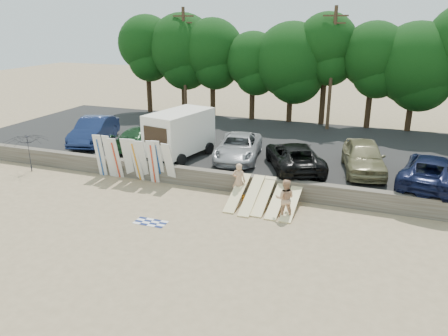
% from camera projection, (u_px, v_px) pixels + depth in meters
% --- Properties ---
extents(ground, '(120.00, 120.00, 0.00)m').
position_uv_depth(ground, '(236.00, 216.00, 20.46)').
color(ground, tan).
rests_on(ground, ground).
extents(seawall, '(44.00, 0.50, 1.00)m').
position_uv_depth(seawall, '(254.00, 185.00, 22.96)').
color(seawall, '#6B6356').
rests_on(seawall, ground).
extents(parking_lot, '(44.00, 14.50, 0.70)m').
position_uv_depth(parking_lot, '(286.00, 150.00, 29.66)').
color(parking_lot, '#282828').
rests_on(parking_lot, ground).
extents(treeline, '(33.34, 6.02, 9.48)m').
position_uv_depth(treeline, '(321.00, 52.00, 33.67)').
color(treeline, '#382616').
rests_on(treeline, parking_lot).
extents(utility_poles, '(25.80, 0.26, 9.00)m').
position_uv_depth(utility_poles, '(332.00, 67.00, 32.24)').
color(utility_poles, '#473321').
rests_on(utility_poles, parking_lot).
extents(box_trailer, '(3.24, 4.80, 2.83)m').
position_uv_depth(box_trailer, '(180.00, 132.00, 26.45)').
color(box_trailer, white).
rests_on(box_trailer, parking_lot).
extents(car_0, '(3.17, 5.61, 1.75)m').
position_uv_depth(car_0, '(94.00, 130.00, 29.70)').
color(car_0, '#16234D').
rests_on(car_0, parking_lot).
extents(car_1, '(2.39, 5.11, 1.44)m').
position_uv_depth(car_1, '(141.00, 137.00, 28.58)').
color(car_1, '#133619').
rests_on(car_1, parking_lot).
extents(car_2, '(3.33, 5.67, 1.48)m').
position_uv_depth(car_2, '(238.00, 147.00, 26.32)').
color(car_2, '#A2A3A8').
rests_on(car_2, parking_lot).
extents(car_3, '(4.61, 6.11, 1.54)m').
position_uv_depth(car_3, '(294.00, 156.00, 24.47)').
color(car_3, black).
rests_on(car_3, parking_lot).
extents(car_4, '(2.96, 5.43, 1.75)m').
position_uv_depth(car_4, '(364.00, 157.00, 24.06)').
color(car_4, olive).
rests_on(car_4, parking_lot).
extents(car_5, '(3.75, 6.19, 1.61)m').
position_uv_depth(car_5, '(432.00, 171.00, 22.05)').
color(car_5, black).
rests_on(car_5, parking_lot).
extents(surfboard_upright_0, '(0.56, 0.58, 2.57)m').
position_uv_depth(surfboard_upright_0, '(100.00, 155.00, 25.25)').
color(surfboard_upright_0, silver).
rests_on(surfboard_upright_0, ground).
extents(surfboard_upright_1, '(0.55, 0.57, 2.57)m').
position_uv_depth(surfboard_upright_1, '(109.00, 156.00, 25.06)').
color(surfboard_upright_1, silver).
rests_on(surfboard_upright_1, ground).
extents(surfboard_upright_2, '(0.57, 0.82, 2.52)m').
position_uv_depth(surfboard_upright_2, '(116.00, 158.00, 24.82)').
color(surfboard_upright_2, silver).
rests_on(surfboard_upright_2, ground).
extents(surfboard_upright_3, '(0.59, 0.78, 2.53)m').
position_uv_depth(surfboard_upright_3, '(128.00, 159.00, 24.71)').
color(surfboard_upright_3, silver).
rests_on(surfboard_upright_3, ground).
extents(surfboard_upright_4, '(0.61, 0.74, 2.54)m').
position_uv_depth(surfboard_upright_4, '(136.00, 160.00, 24.47)').
color(surfboard_upright_4, silver).
rests_on(surfboard_upright_4, ground).
extents(surfboard_upright_5, '(0.60, 0.86, 2.51)m').
position_uv_depth(surfboard_upright_5, '(142.00, 161.00, 24.37)').
color(surfboard_upright_5, silver).
rests_on(surfboard_upright_5, ground).
extents(surfboard_upright_6, '(0.52, 0.66, 2.55)m').
position_uv_depth(surfboard_upright_6, '(159.00, 162.00, 24.17)').
color(surfboard_upright_6, silver).
rests_on(surfboard_upright_6, ground).
extents(surfboard_upright_7, '(0.56, 0.61, 2.56)m').
position_uv_depth(surfboard_upright_7, '(153.00, 162.00, 24.09)').
color(surfboard_upright_7, silver).
rests_on(surfboard_upright_7, ground).
extents(surfboard_upright_8, '(0.53, 0.84, 2.50)m').
position_uv_depth(surfboard_upright_8, '(169.00, 164.00, 23.84)').
color(surfboard_upright_8, silver).
rests_on(surfboard_upright_8, ground).
extents(surfboard_low_0, '(0.56, 2.85, 1.08)m').
position_uv_depth(surfboard_low_0, '(237.00, 193.00, 21.81)').
color(surfboard_low_0, '#F3DD99').
rests_on(surfboard_low_0, ground).
extents(surfboard_low_1, '(0.56, 2.82, 1.16)m').
position_uv_depth(surfboard_low_1, '(252.00, 195.00, 21.38)').
color(surfboard_low_1, '#F3DD99').
rests_on(surfboard_low_1, ground).
extents(surfboard_low_2, '(0.56, 2.85, 1.07)m').
position_uv_depth(surfboard_low_2, '(264.00, 196.00, 21.40)').
color(surfboard_low_2, '#F3DD99').
rests_on(surfboard_low_2, ground).
extents(surfboard_low_3, '(0.56, 2.90, 0.91)m').
position_uv_depth(surfboard_low_3, '(277.00, 200.00, 21.14)').
color(surfboard_low_3, '#F3DD99').
rests_on(surfboard_low_3, ground).
extents(surfboard_low_4, '(0.56, 2.91, 0.86)m').
position_uv_depth(surfboard_low_4, '(292.00, 202.00, 20.90)').
color(surfboard_low_4, '#F3DD99').
rests_on(surfboard_low_4, ground).
extents(beachgoer_a, '(0.71, 0.49, 1.90)m').
position_uv_depth(beachgoer_a, '(239.00, 181.00, 22.21)').
color(beachgoer_a, tan).
rests_on(beachgoer_a, ground).
extents(beachgoer_b, '(1.01, 0.85, 1.86)m').
position_uv_depth(beachgoer_b, '(285.00, 199.00, 20.08)').
color(beachgoer_b, tan).
rests_on(beachgoer_b, ground).
extents(cooler, '(0.41, 0.34, 0.32)m').
position_uv_depth(cooler, '(281.00, 199.00, 22.00)').
color(cooler, '#268E40').
rests_on(cooler, ground).
extents(gear_bag, '(0.37, 0.34, 0.22)m').
position_uv_depth(gear_bag, '(245.00, 197.00, 22.33)').
color(gear_bag, orange).
rests_on(gear_bag, ground).
extents(beach_towel, '(1.50, 1.50, 0.00)m').
position_uv_depth(beach_towel, '(151.00, 222.00, 19.82)').
color(beach_towel, white).
rests_on(beach_towel, ground).
extents(beach_umbrella, '(3.57, 3.56, 2.32)m').
position_uv_depth(beach_umbrella, '(28.00, 153.00, 26.09)').
color(beach_umbrella, black).
rests_on(beach_umbrella, ground).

